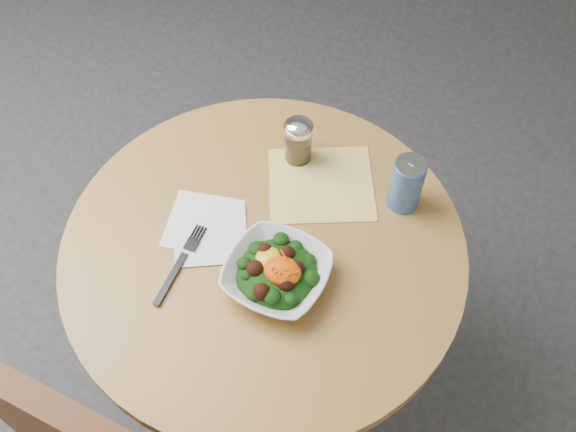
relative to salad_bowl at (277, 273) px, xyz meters
The scene contains 8 objects.
ground 0.79m from the salad_bowl, 131.19° to the left, with size 6.00×6.00×0.00m, color #2A2A2C.
table 0.25m from the salad_bowl, 131.19° to the left, with size 0.90×0.90×0.75m.
cloth_napkin 0.28m from the salad_bowl, 91.09° to the left, with size 0.24×0.22×0.00m, color #EBA30C.
paper_napkins 0.21m from the salad_bowl, 163.11° to the left, with size 0.23×0.22×0.00m.
salad_bowl is the anchor object (origin of this frame).
fork 0.21m from the salad_bowl, 169.21° to the right, with size 0.03×0.21×0.00m.
spice_shaker 0.35m from the salad_bowl, 104.59° to the left, with size 0.07×0.07×0.12m.
beverage_can 0.36m from the salad_bowl, 58.09° to the left, with size 0.07×0.07×0.14m.
Camera 1 is at (0.34, -0.68, 1.95)m, focal length 40.00 mm.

